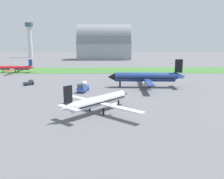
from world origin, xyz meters
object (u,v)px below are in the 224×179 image
object	(u,v)px
fuel_truck_midfield	(83,87)
pushback_tug_near_gate	(29,83)
airplane_foreground_turboprop	(98,101)
airplane_midfield_jet	(146,77)
control_tower	(30,37)
airplane_taxiing_turboprop	(16,68)

from	to	relation	value
fuel_truck_midfield	pushback_tug_near_gate	bearing A→B (deg)	-109.00
fuel_truck_midfield	airplane_foreground_turboprop	bearing A→B (deg)	25.28
airplane_midfield_jet	pushback_tug_near_gate	size ratio (longest dim) A/B	7.45
airplane_midfield_jet	pushback_tug_near_gate	distance (m)	44.86
control_tower	fuel_truck_midfield	bearing A→B (deg)	-67.42
airplane_taxiing_turboprop	control_tower	world-z (taller)	control_tower
airplane_foreground_turboprop	control_tower	xyz separation A→B (m)	(-77.02, 194.27, 17.81)
airplane_midfield_jet	control_tower	world-z (taller)	control_tower
airplane_foreground_turboprop	control_tower	world-z (taller)	control_tower
airplane_taxiing_turboprop	airplane_foreground_turboprop	xyz separation A→B (m)	(47.30, -73.91, 0.23)
airplane_foreground_turboprop	pushback_tug_near_gate	world-z (taller)	airplane_foreground_turboprop
airplane_taxiing_turboprop	pushback_tug_near_gate	size ratio (longest dim) A/B	6.05
airplane_foreground_turboprop	airplane_midfield_jet	bearing A→B (deg)	15.00
pushback_tug_near_gate	fuel_truck_midfield	bearing A→B (deg)	-71.03
fuel_truck_midfield	control_tower	xyz separation A→B (m)	(-70.87, 170.39, 19.04)
airplane_taxiing_turboprop	fuel_truck_midfield	xyz separation A→B (m)	(41.15, -50.04, -1.00)
airplane_taxiing_turboprop	fuel_truck_midfield	world-z (taller)	airplane_taxiing_turboprop
airplane_midfield_jet	control_tower	size ratio (longest dim) A/B	0.83
airplane_foreground_turboprop	pushback_tug_near_gate	distance (m)	46.17
airplane_taxiing_turboprop	control_tower	distance (m)	125.28
pushback_tug_near_gate	fuel_truck_midfield	distance (m)	25.41
control_tower	airplane_taxiing_turboprop	bearing A→B (deg)	-76.13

